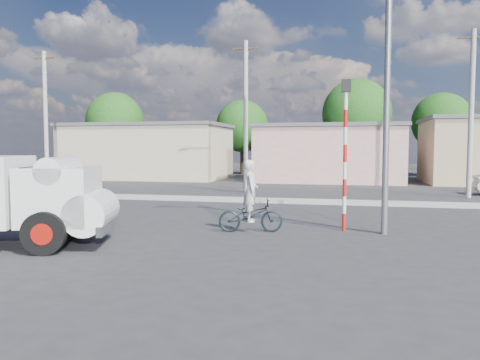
% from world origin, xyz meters
% --- Properties ---
extents(ground_plane, '(120.00, 120.00, 0.00)m').
position_xyz_m(ground_plane, '(0.00, 0.00, 0.00)').
color(ground_plane, '#2A2A2C').
rests_on(ground_plane, ground).
extents(median, '(40.00, 0.80, 0.16)m').
position_xyz_m(median, '(0.00, 8.00, 0.08)').
color(median, '#99968E').
rests_on(median, ground).
extents(bicycle, '(1.92, 1.05, 0.96)m').
position_xyz_m(bicycle, '(0.59, 0.69, 0.48)').
color(bicycle, black).
rests_on(bicycle, ground).
extents(cyclist, '(0.56, 0.73, 1.77)m').
position_xyz_m(cyclist, '(0.59, 0.69, 0.88)').
color(cyclist, silver).
rests_on(cyclist, ground).
extents(traffic_pole, '(0.28, 0.18, 4.36)m').
position_xyz_m(traffic_pole, '(3.20, 1.50, 2.59)').
color(traffic_pole, red).
rests_on(traffic_pole, ground).
extents(streetlight, '(2.34, 0.22, 9.00)m').
position_xyz_m(streetlight, '(4.14, 1.20, 4.96)').
color(streetlight, slate).
rests_on(streetlight, ground).
extents(building_row, '(37.80, 7.30, 4.44)m').
position_xyz_m(building_row, '(1.10, 22.00, 2.13)').
color(building_row, '#BCAF8E').
rests_on(building_row, ground).
extents(tree_row, '(51.24, 7.43, 8.42)m').
position_xyz_m(tree_row, '(7.45, 28.53, 4.96)').
color(tree_row, '#38281E').
rests_on(tree_row, ground).
extents(utility_poles, '(35.40, 0.24, 8.00)m').
position_xyz_m(utility_poles, '(3.25, 12.00, 4.07)').
color(utility_poles, '#99968E').
rests_on(utility_poles, ground).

